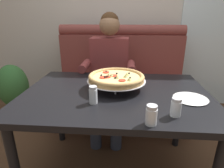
% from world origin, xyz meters
% --- Properties ---
extents(back_wall_with_window, '(6.00, 0.12, 2.80)m').
position_xyz_m(back_wall_with_window, '(0.00, 1.50, 1.40)').
color(back_wall_with_window, beige).
rests_on(back_wall_with_window, ground_plane).
extents(booth_bench, '(1.56, 0.78, 1.13)m').
position_xyz_m(booth_bench, '(0.00, 0.93, 0.40)').
color(booth_bench, brown).
rests_on(booth_bench, ground_plane).
extents(dining_table, '(1.32, 0.93, 0.73)m').
position_xyz_m(dining_table, '(0.00, 0.00, 0.65)').
color(dining_table, black).
rests_on(dining_table, ground_plane).
extents(diner_main, '(0.54, 0.64, 1.27)m').
position_xyz_m(diner_main, '(-0.11, 0.67, 0.71)').
color(diner_main, '#2D3342').
rests_on(diner_main, ground_plane).
extents(pizza, '(0.43, 0.43, 0.12)m').
position_xyz_m(pizza, '(-0.00, 0.07, 0.81)').
color(pizza, silver).
rests_on(pizza, dining_table).
extents(shaker_pepper_flakes, '(0.06, 0.06, 0.11)m').
position_xyz_m(shaker_pepper_flakes, '(0.34, -0.31, 0.77)').
color(shaker_pepper_flakes, white).
rests_on(shaker_pepper_flakes, dining_table).
extents(shaker_parmesan, '(0.05, 0.05, 0.11)m').
position_xyz_m(shaker_parmesan, '(-0.13, -0.19, 0.77)').
color(shaker_parmesan, white).
rests_on(shaker_parmesan, dining_table).
extents(shaker_oregano, '(0.06, 0.06, 0.11)m').
position_xyz_m(shaker_oregano, '(0.20, -0.41, 0.77)').
color(shaker_oregano, white).
rests_on(shaker_oregano, dining_table).
extents(plate_near_left, '(0.22, 0.22, 0.02)m').
position_xyz_m(plate_near_left, '(0.50, -0.08, 0.74)').
color(plate_near_left, white).
rests_on(plate_near_left, dining_table).
extents(potted_plant, '(0.36, 0.36, 0.70)m').
position_xyz_m(potted_plant, '(-1.28, 0.78, 0.39)').
color(potted_plant, brown).
rests_on(potted_plant, ground_plane).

